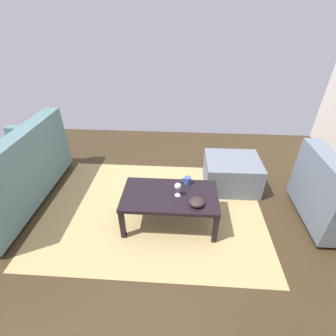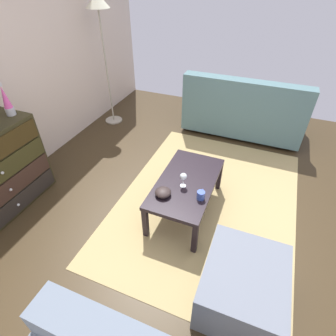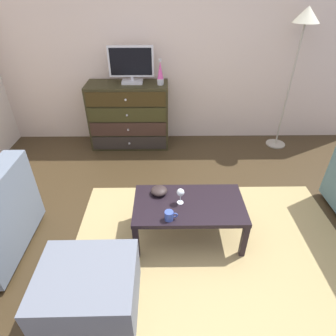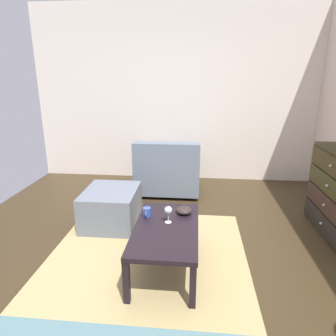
{
  "view_description": "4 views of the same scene",
  "coord_description": "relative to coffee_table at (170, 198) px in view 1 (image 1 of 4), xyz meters",
  "views": [
    {
      "loc": [
        -0.12,
        1.98,
        2.06
      ],
      "look_at": [
        0.02,
        -0.11,
        0.67
      ],
      "focal_mm": 25.98,
      "sensor_mm": 36.0,
      "label": 1
    },
    {
      "loc": [
        -1.96,
        -0.59,
        2.17
      ],
      "look_at": [
        -0.17,
        0.14,
        0.66
      ],
      "focal_mm": 28.29,
      "sensor_mm": 36.0,
      "label": 2
    },
    {
      "loc": [
        -0.22,
        -1.91,
        2.1
      ],
      "look_at": [
        -0.2,
        -0.13,
        0.89
      ],
      "focal_mm": 29.64,
      "sensor_mm": 36.0,
      "label": 3
    },
    {
      "loc": [
        2.31,
        0.24,
        1.66
      ],
      "look_at": [
        -0.08,
        0.01,
        0.92
      ],
      "focal_mm": 31.7,
      "sensor_mm": 36.0,
      "label": 4
    }
  ],
  "objects": [
    {
      "name": "mug",
      "position": [
        -0.18,
        -0.2,
        0.09
      ],
      "size": [
        0.11,
        0.08,
        0.08
      ],
      "color": "#384FA3",
      "rests_on": "coffee_table"
    },
    {
      "name": "ottoman",
      "position": [
        -0.78,
        -0.73,
        -0.15
      ],
      "size": [
        0.71,
        0.61,
        0.42
      ],
      "primitive_type": "cube",
      "rotation": [
        0.0,
        0.0,
        0.01
      ],
      "color": "slate",
      "rests_on": "ground_plane"
    },
    {
      "name": "bowl_decorative",
      "position": [
        -0.28,
        0.15,
        0.08
      ],
      "size": [
        0.16,
        0.16,
        0.07
      ],
      "primitive_type": "ellipsoid",
      "color": "#2F2523",
      "rests_on": "coffee_table"
    },
    {
      "name": "ground_plane",
      "position": [
        0.01,
        0.0,
        -0.38
      ],
      "size": [
        5.72,
        4.82,
        0.05
      ],
      "primitive_type": "cube",
      "color": "#3A2C19"
    },
    {
      "name": "couch_large",
      "position": [
        1.95,
        -0.26,
        -0.01
      ],
      "size": [
        0.85,
        1.76,
        0.91
      ],
      "color": "#332319",
      "rests_on": "ground_plane"
    },
    {
      "name": "coffee_table",
      "position": [
        0.0,
        0.0,
        0.0
      ],
      "size": [
        1.01,
        0.56,
        0.41
      ],
      "color": "black",
      "rests_on": "ground_plane"
    },
    {
      "name": "wine_glass",
      "position": [
        -0.08,
        0.01,
        0.16
      ],
      "size": [
        0.07,
        0.07,
        0.16
      ],
      "color": "silver",
      "rests_on": "coffee_table"
    },
    {
      "name": "area_rug",
      "position": [
        0.21,
        -0.2,
        -0.36
      ],
      "size": [
        2.6,
        1.9,
        0.01
      ],
      "primitive_type": "cube",
      "color": "tan",
      "rests_on": "ground_plane"
    }
  ]
}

